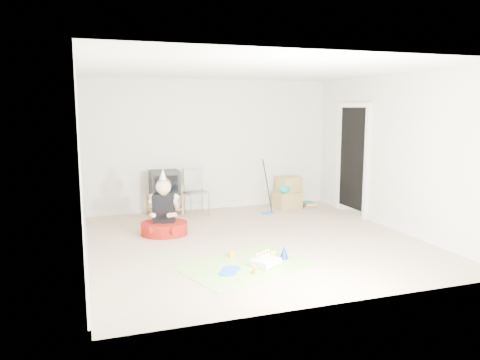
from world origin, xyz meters
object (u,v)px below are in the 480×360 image
object	(u,v)px
crt_tv	(164,183)
birthday_cake	(266,262)
tv_stand	(165,203)
cardboard_boxes	(288,193)
seated_woman	(164,220)
folding_chair	(197,193)

from	to	relation	value
crt_tv	birthday_cake	world-z (taller)	crt_tv
tv_stand	birthday_cake	distance (m)	3.44
cardboard_boxes	birthday_cake	bearing A→B (deg)	-118.94
tv_stand	cardboard_boxes	xyz separation A→B (m)	(2.50, -0.18, 0.07)
seated_woman	birthday_cake	distance (m)	2.19
tv_stand	seated_woman	xyz separation A→B (m)	(-0.25, -1.41, -0.00)
tv_stand	seated_woman	world-z (taller)	seated_woman
crt_tv	birthday_cake	distance (m)	3.48
tv_stand	folding_chair	distance (m)	0.64
crt_tv	tv_stand	bearing A→B (deg)	-45.38
cardboard_boxes	seated_woman	size ratio (longest dim) A/B	0.60
tv_stand	birthday_cake	xyz separation A→B (m)	(0.75, -3.35, -0.19)
seated_woman	birthday_cake	size ratio (longest dim) A/B	2.52
seated_woman	birthday_cake	world-z (taller)	seated_woman
seated_woman	folding_chair	bearing A→B (deg)	55.46
crt_tv	folding_chair	distance (m)	0.64
tv_stand	cardboard_boxes	bearing A→B (deg)	-4.11
folding_chair	birthday_cake	distance (m)	3.18
folding_chair	crt_tv	bearing A→B (deg)	161.06
folding_chair	seated_woman	distance (m)	1.48
crt_tv	cardboard_boxes	xyz separation A→B (m)	(2.50, -0.18, -0.32)
cardboard_boxes	seated_woman	xyz separation A→B (m)	(-2.75, -1.23, -0.07)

